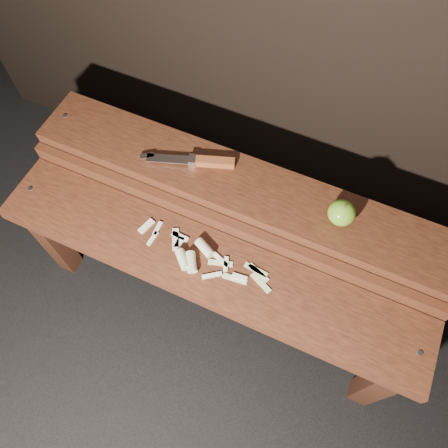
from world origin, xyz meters
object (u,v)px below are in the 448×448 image
at_px(bench_front_tier, 206,276).
at_px(knife, 203,161).
at_px(apple, 342,213).
at_px(bench_rear_tier, 239,200).

height_order(bench_front_tier, knife, knife).
bearing_deg(apple, knife, 178.09).
distance_m(bench_rear_tier, knife, 0.15).
bearing_deg(knife, apple, -1.91).
xyz_separation_m(bench_front_tier, knife, (-0.12, 0.24, 0.16)).
xyz_separation_m(bench_rear_tier, apple, (0.27, 0.00, 0.12)).
bearing_deg(bench_rear_tier, apple, 0.91).
xyz_separation_m(bench_front_tier, apple, (0.27, 0.23, 0.18)).
relative_size(bench_front_tier, bench_rear_tier, 1.00).
relative_size(bench_rear_tier, knife, 4.74).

